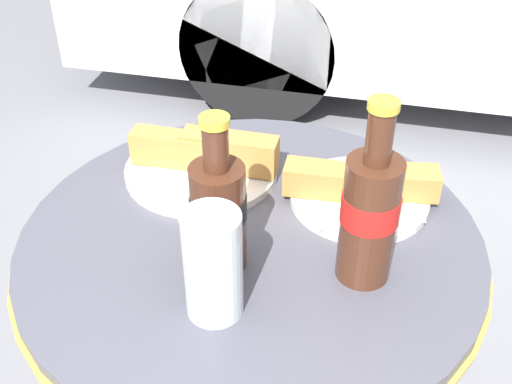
% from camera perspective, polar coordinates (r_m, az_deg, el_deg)
% --- Properties ---
extents(bistro_table, '(0.65, 0.65, 0.75)m').
position_cam_1_polar(bistro_table, '(1.01, -0.43, -11.54)').
color(bistro_table, gold).
rests_on(bistro_table, ground_plane).
extents(cola_bottle_left, '(0.07, 0.07, 0.25)m').
position_cam_1_polar(cola_bottle_left, '(0.77, 10.06, -1.83)').
color(cola_bottle_left, '#4C2819').
rests_on(cola_bottle_left, bistro_table).
extents(cola_bottle_right, '(0.07, 0.07, 0.22)m').
position_cam_1_polar(cola_bottle_right, '(0.79, -3.37, -1.67)').
color(cola_bottle_right, '#4C2819').
rests_on(cola_bottle_right, bistro_table).
extents(drinking_glass, '(0.07, 0.07, 0.14)m').
position_cam_1_polar(drinking_glass, '(0.74, -3.82, -6.84)').
color(drinking_glass, black).
rests_on(drinking_glass, bistro_table).
extents(lunch_plate_near, '(0.24, 0.24, 0.07)m').
position_cam_1_polar(lunch_plate_near, '(0.99, -4.72, 2.78)').
color(lunch_plate_near, silver).
rests_on(lunch_plate_near, bistro_table).
extents(lunch_plate_far, '(0.22, 0.20, 0.06)m').
position_cam_1_polar(lunch_plate_far, '(0.94, 9.21, 0.18)').
color(lunch_plate_far, silver).
rests_on(lunch_plate_far, bistro_table).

